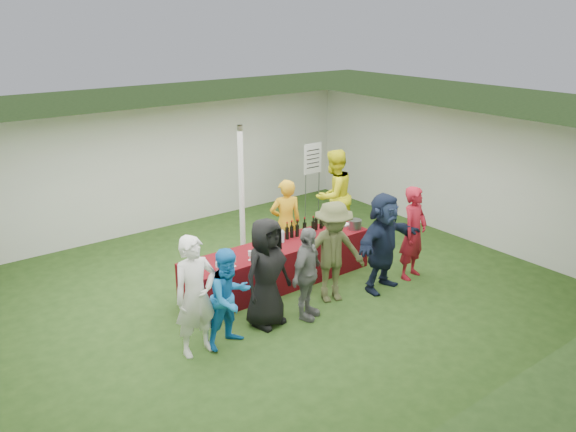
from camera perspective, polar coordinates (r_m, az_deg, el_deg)
ground at (r=9.75m, az=-3.16°, el=-7.99°), size 60.00×60.00×0.00m
tent at (r=10.41m, az=-4.72°, el=1.87°), size 10.00×10.00×10.00m
serving_table at (r=9.94m, az=-0.92°, el=-4.99°), size 3.60×0.80×0.75m
wine_bottles at (r=10.26m, az=1.70°, el=-1.19°), size 0.90×0.16×0.32m
wine_glasses at (r=9.30m, az=-2.49°, el=-3.56°), size 2.73×0.16×0.16m
water_bottle at (r=9.89m, az=-0.56°, el=-2.11°), size 0.07×0.07×0.23m
bar_towel at (r=10.74m, az=5.59°, el=-0.89°), size 0.25×0.18×0.03m
dump_bucket at (r=10.57m, az=6.82°, el=-0.85°), size 0.25×0.25×0.18m
wine_list_sign at (r=12.89m, az=2.52°, el=5.27°), size 0.50×0.03×1.80m
staff_pourer at (r=10.58m, az=-0.24°, el=-0.67°), size 0.71×0.58×1.69m
staff_back at (r=11.77m, az=4.65°, el=2.09°), size 1.02×0.84×1.95m
customer_0 at (r=7.91m, az=-9.37°, el=-8.04°), size 0.66×0.44×1.77m
customer_1 at (r=8.10m, az=-5.96°, el=-8.27°), size 0.80×0.66×1.49m
customer_2 at (r=8.52m, az=-2.19°, el=-5.79°), size 0.93×0.70×1.73m
customer_3 at (r=8.74m, az=1.94°, el=-5.89°), size 0.96×0.73×1.52m
customer_4 at (r=9.24m, az=4.58°, el=-3.70°), size 1.26×0.95×1.74m
customer_5 at (r=9.73m, az=9.64°, el=-2.65°), size 1.68×0.75×1.75m
customer_6 at (r=10.29m, az=12.65°, el=-1.69°), size 0.70×0.54×1.72m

